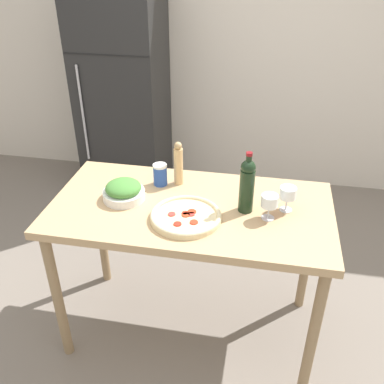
{
  "coord_description": "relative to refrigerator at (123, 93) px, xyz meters",
  "views": [
    {
      "loc": [
        0.36,
        -1.84,
        2.12
      ],
      "look_at": [
        0.0,
        0.04,
        0.97
      ],
      "focal_mm": 40.0,
      "sensor_mm": 36.0,
      "label": 1
    }
  ],
  "objects": [
    {
      "name": "pepper_mill",
      "position": [
        0.82,
        -1.45,
        0.11
      ],
      "size": [
        0.05,
        0.05,
        0.26
      ],
      "color": "tan",
      "rests_on": "prep_counter"
    },
    {
      "name": "salt_canister",
      "position": [
        0.72,
        -1.48,
        0.05
      ],
      "size": [
        0.08,
        0.08,
        0.12
      ],
      "color": "#284CA3",
      "rests_on": "prep_counter"
    },
    {
      "name": "ground_plane",
      "position": [
        0.93,
        -1.67,
        -0.92
      ],
      "size": [
        14.0,
        14.0,
        0.0
      ],
      "primitive_type": "plane",
      "color": "slate"
    },
    {
      "name": "wine_glass_near",
      "position": [
        1.33,
        -1.71,
        0.09
      ],
      "size": [
        0.08,
        0.08,
        0.13
      ],
      "color": "silver",
      "rests_on": "prep_counter"
    },
    {
      "name": "refrigerator",
      "position": [
        0.0,
        0.0,
        0.0
      ],
      "size": [
        0.71,
        0.66,
        1.84
      ],
      "color": "black",
      "rests_on": "ground_plane"
    },
    {
      "name": "wine_glass_far",
      "position": [
        1.42,
        -1.62,
        0.09
      ],
      "size": [
        0.08,
        0.08,
        0.13
      ],
      "color": "silver",
      "rests_on": "prep_counter"
    },
    {
      "name": "salad_bowl",
      "position": [
        0.57,
        -1.67,
        0.04
      ],
      "size": [
        0.22,
        0.22,
        0.11
      ],
      "color": "white",
      "rests_on": "prep_counter"
    },
    {
      "name": "prep_counter",
      "position": [
        0.93,
        -1.67,
        -0.11
      ],
      "size": [
        1.47,
        0.76,
        0.91
      ],
      "color": "tan",
      "rests_on": "ground_plane"
    },
    {
      "name": "homemade_pizza",
      "position": [
        0.94,
        -1.79,
        0.01
      ],
      "size": [
        0.36,
        0.36,
        0.04
      ],
      "color": "beige",
      "rests_on": "prep_counter"
    },
    {
      "name": "wall_back",
      "position": [
        0.94,
        0.37,
        0.39
      ],
      "size": [
        6.4,
        0.09,
        2.6
      ],
      "color": "silver",
      "rests_on": "ground_plane"
    },
    {
      "name": "wine_bottle",
      "position": [
        1.22,
        -1.66,
        0.14
      ],
      "size": [
        0.08,
        0.08,
        0.33
      ],
      "color": "black",
      "rests_on": "prep_counter"
    }
  ]
}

